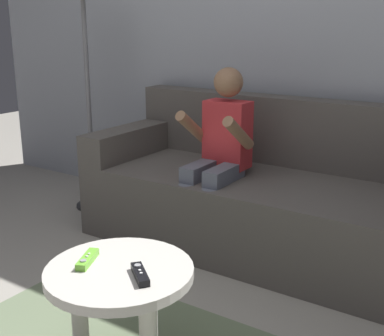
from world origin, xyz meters
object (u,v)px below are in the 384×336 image
couch (264,197)px  coffee_table (121,289)px  game_remote_lime_near_edge (87,259)px  person_seated_on_couch (219,150)px  game_remote_black_center (140,274)px

couch → coffee_table: bearing=-86.5°
game_remote_lime_near_edge → coffee_table: bearing=17.5°
game_remote_lime_near_edge → person_seated_on_couch: bearing=97.4°
person_seated_on_couch → game_remote_black_center: (0.37, -1.12, -0.13)m
game_remote_lime_near_edge → couch: bearing=88.2°
coffee_table → game_remote_lime_near_edge: 0.16m
coffee_table → game_remote_lime_near_edge: bearing=-162.5°
coffee_table → game_remote_black_center: 0.14m
person_seated_on_couch → coffee_table: bearing=-76.4°
game_remote_lime_near_edge → game_remote_black_center: 0.22m
person_seated_on_couch → couch: bearing=43.3°
couch → game_remote_lime_near_edge: couch is taller
coffee_table → game_remote_black_center: bearing=-11.2°
coffee_table → game_remote_black_center: (0.10, -0.02, 0.10)m
couch → game_remote_lime_near_edge: size_ratio=13.73×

